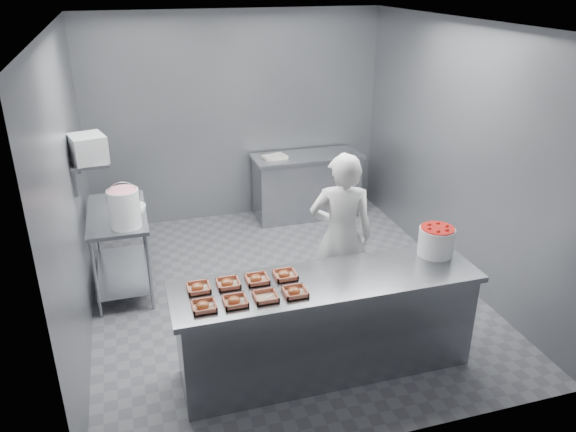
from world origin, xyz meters
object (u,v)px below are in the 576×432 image
object	(u,v)px
tray_3	(295,292)
tray_4	(198,288)
tray_1	(235,301)
appliance	(88,148)
back_counter	(307,186)
tray_7	(285,275)
strawberry_tub	(436,240)
tray_2	(266,296)
tray_5	(228,283)
glaze_bucket	(124,207)
worker	(341,236)
tray_6	(257,279)
tray_0	(204,306)
service_counter	(326,325)
prep_table	(120,238)

from	to	relation	value
tray_3	tray_4	distance (m)	0.77
tray_1	appliance	size ratio (longest dim) A/B	0.55
back_counter	tray_7	size ratio (longest dim) A/B	8.01
back_counter	strawberry_tub	bearing A→B (deg)	-86.68
tray_4	tray_2	bearing A→B (deg)	-29.97
tray_5	glaze_bucket	world-z (taller)	glaze_bucket
tray_4	worker	size ratio (longest dim) A/B	0.11
tray_3	tray_6	distance (m)	0.37
back_counter	tray_7	bearing A→B (deg)	-111.55
tray_0	tray_2	bearing A→B (deg)	0.00
back_counter	tray_0	size ratio (longest dim) A/B	8.01
tray_0	tray_5	bearing A→B (deg)	49.25
tray_3	appliance	world-z (taller)	appliance
service_counter	back_counter	bearing A→B (deg)	74.52
tray_3	appliance	bearing A→B (deg)	129.35
tray_4	tray_5	bearing A→B (deg)	0.00
tray_0	tray_2	distance (m)	0.48
back_counter	prep_table	bearing A→B (deg)	-152.99
strawberry_tub	service_counter	bearing A→B (deg)	-172.09
tray_4	glaze_bucket	world-z (taller)	glaze_bucket
tray_0	glaze_bucket	distance (m)	1.78
back_counter	tray_1	size ratio (longest dim) A/B	8.01
back_counter	tray_1	xyz separation A→B (m)	(-1.71, -3.39, 0.47)
tray_5	tray_4	bearing A→B (deg)	180.00
appliance	tray_3	bearing A→B (deg)	-65.77
tray_1	tray_2	size ratio (longest dim) A/B	1.00
tray_4	worker	xyz separation A→B (m)	(1.49, 0.68, -0.07)
tray_7	tray_1	bearing A→B (deg)	-149.87
strawberry_tub	tray_0	bearing A→B (deg)	-172.26
service_counter	appliance	size ratio (longest dim) A/B	7.60
prep_table	worker	xyz separation A→B (m)	(2.09, -1.13, 0.26)
tray_0	tray_1	bearing A→B (deg)	0.00
tray_1	tray_2	bearing A→B (deg)	0.00
tray_7	worker	world-z (taller)	worker
tray_1	tray_7	bearing A→B (deg)	30.13
tray_2	worker	bearing A→B (deg)	43.57
tray_1	worker	size ratio (longest dim) A/B	0.11
tray_3	appliance	xyz separation A→B (m)	(-1.49, 1.82, 0.77)
tray_5	glaze_bucket	distance (m)	1.62
prep_table	glaze_bucket	world-z (taller)	glaze_bucket
tray_1	tray_2	world-z (taller)	tray_1
prep_table	strawberry_tub	world-z (taller)	strawberry_tub
tray_2	tray_0	bearing A→B (deg)	-180.00
back_counter	tray_0	world-z (taller)	tray_0
tray_3	appliance	distance (m)	2.48
prep_table	tray_5	size ratio (longest dim) A/B	6.40
tray_7	tray_0	bearing A→B (deg)	-158.85
glaze_bucket	tray_0	bearing A→B (deg)	-73.30
tray_0	appliance	bearing A→B (deg)	112.98
tray_0	tray_1	xyz separation A→B (m)	(0.24, 0.00, 0.00)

